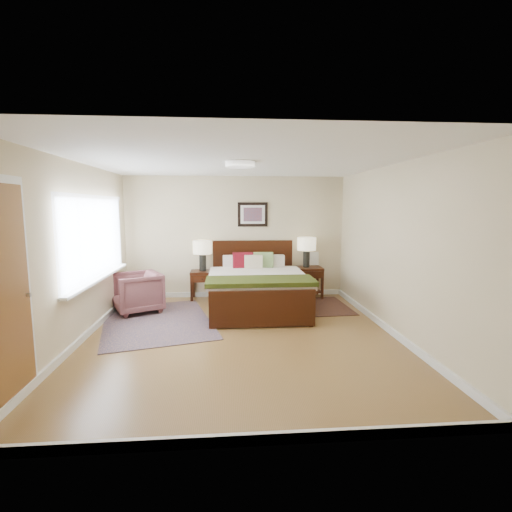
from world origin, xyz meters
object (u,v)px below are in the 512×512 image
object	(u,v)px
lamp_right	(307,246)
armchair	(137,292)
bed	(257,281)
nightstand_right	(306,279)
lamp_left	(202,249)
rug_persian	(157,321)
nightstand_left	(203,277)

from	to	relation	value
lamp_right	armchair	size ratio (longest dim) A/B	0.77
bed	nightstand_right	bearing A→B (deg)	36.69
bed	nightstand_right	xyz separation A→B (m)	(1.10, 0.82, -0.15)
bed	armchair	size ratio (longest dim) A/B	2.73
nightstand_right	lamp_left	xyz separation A→B (m)	(-2.13, 0.01, 0.64)
nightstand_right	armchair	world-z (taller)	armchair
bed	rug_persian	size ratio (longest dim) A/B	0.92
armchair	lamp_right	bearing A→B (deg)	77.55
nightstand_right	rug_persian	world-z (taller)	nightstand_right
lamp_right	rug_persian	xyz separation A→B (m)	(-2.80, -1.46, -1.07)
nightstand_right	rug_persian	bearing A→B (deg)	-152.71
rug_persian	lamp_left	bearing A→B (deg)	50.80
rug_persian	bed	bearing A→B (deg)	5.67
nightstand_right	lamp_right	size ratio (longest dim) A/B	1.05
lamp_right	armchair	distance (m)	3.43
bed	nightstand_left	world-z (taller)	bed
nightstand_left	lamp_left	bearing A→B (deg)	90.00
nightstand_right	lamp_right	world-z (taller)	lamp_right
lamp_left	rug_persian	distance (m)	1.90
nightstand_left	rug_persian	size ratio (longest dim) A/B	0.25
lamp_left	armchair	bearing A→B (deg)	-143.19
lamp_left	nightstand_right	bearing A→B (deg)	-0.37
lamp_left	armchair	xyz separation A→B (m)	(-1.12, -0.84, -0.67)
bed	lamp_right	xyz separation A→B (m)	(1.10, 0.83, 0.54)
bed	armchair	distance (m)	2.16
nightstand_left	armchair	size ratio (longest dim) A/B	0.74
nightstand_left	armchair	distance (m)	1.39
bed	lamp_right	world-z (taller)	lamp_right
lamp_right	armchair	bearing A→B (deg)	-165.53
bed	armchair	xyz separation A→B (m)	(-2.15, -0.01, -0.18)
lamp_right	rug_persian	distance (m)	3.33
rug_persian	nightstand_left	bearing A→B (deg)	50.49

